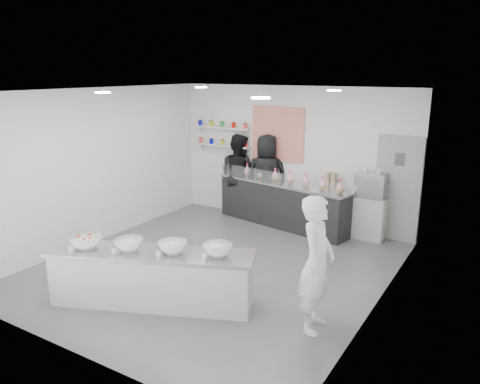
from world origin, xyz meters
name	(u,v)px	position (x,y,z in m)	size (l,w,h in m)	color
floor	(216,267)	(0.00, 0.00, 0.00)	(6.00, 6.00, 0.00)	#515156
ceiling	(214,91)	(0.00, 0.00, 3.00)	(6.00, 6.00, 0.00)	white
back_wall	(292,156)	(0.00, 3.00, 1.50)	(5.50, 5.50, 0.00)	white
left_wall	(98,166)	(-2.75, 0.00, 1.50)	(6.00, 6.00, 0.00)	white
right_wall	(382,208)	(2.75, 0.00, 1.50)	(6.00, 6.00, 0.00)	white
back_door	(397,189)	(2.30, 2.97, 1.05)	(0.88, 0.04, 2.10)	gray
pattern_panel	(278,134)	(-0.35, 2.98, 1.95)	(1.25, 0.03, 1.20)	red
jar_shelf_lower	(223,145)	(-1.75, 2.90, 1.60)	(1.45, 0.22, 0.04)	silver
jar_shelf_upper	(223,127)	(-1.75, 2.90, 2.02)	(1.45, 0.22, 0.04)	silver
preserve_jars	(222,133)	(-1.75, 2.88, 1.88)	(1.45, 0.10, 0.56)	#FF3635
downlight_0	(103,92)	(-1.40, -1.00, 2.98)	(0.24, 0.24, 0.02)	white
downlight_1	(261,98)	(1.40, -1.00, 2.98)	(0.24, 0.24, 0.02)	white
downlight_2	(201,87)	(-1.40, 1.60, 2.98)	(0.24, 0.24, 0.02)	white
downlight_3	(334,90)	(1.40, 1.60, 2.98)	(0.24, 0.24, 0.02)	white
prep_counter	(152,278)	(-0.05, -1.56, 0.41)	(2.97, 0.68, 0.81)	#B6B6B1
back_bar	(282,204)	(-0.03, 2.60, 0.49)	(3.15, 0.58, 0.98)	black
sneeze_guard	(275,179)	(-0.08, 2.33, 1.11)	(3.11, 0.01, 0.27)	white
espresso_ledge	(355,215)	(1.55, 2.78, 0.45)	(1.21, 0.39, 0.90)	#B6B6B1
espresso_machine	(371,185)	(1.83, 2.78, 1.12)	(0.59, 0.41, 0.45)	#93969E
cup_stacks	(331,182)	(1.00, 2.78, 1.08)	(0.24, 0.24, 0.37)	tan
prep_bowls	(150,246)	(-0.05, -1.56, 0.89)	(2.37, 0.52, 0.17)	white
label_cards	(115,258)	(-0.25, -2.05, 0.85)	(2.01, 0.04, 0.07)	white
cookie_bags	(282,176)	(-0.03, 2.60, 1.12)	(2.96, 0.16, 0.28)	pink
woman_prep	(317,264)	(2.22, -0.96, 0.91)	(0.66, 0.43, 1.81)	white
staff_left	(238,175)	(-1.30, 2.85, 0.95)	(0.93, 0.72, 1.91)	black
staff_right	(267,177)	(-0.54, 2.85, 0.98)	(0.96, 0.62, 1.96)	black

